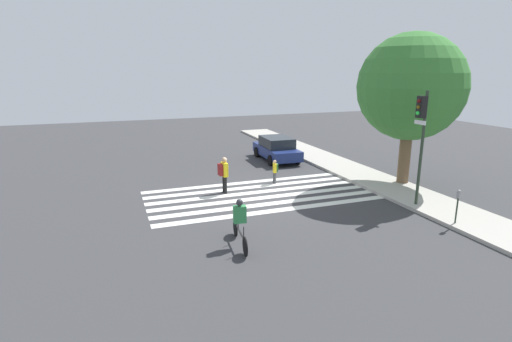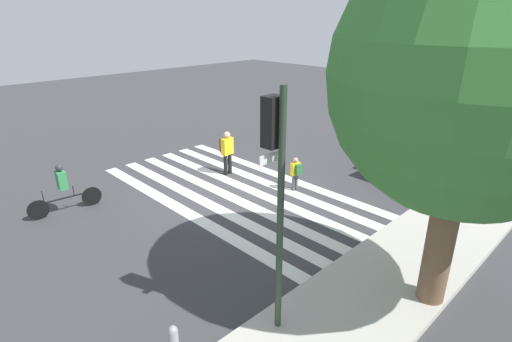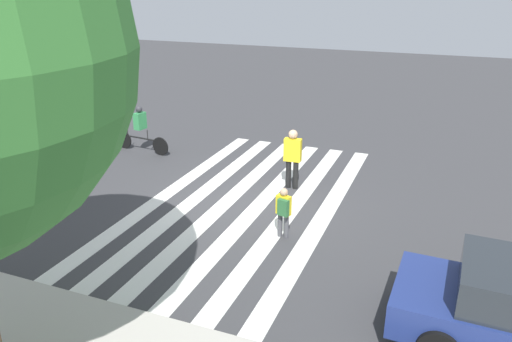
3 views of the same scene
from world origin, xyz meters
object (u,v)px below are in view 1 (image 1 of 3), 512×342
Objects in this scene: cyclist_mid_street at (240,220)px; pedestrian_adult_tall_backpack at (224,172)px; traffic_light at (421,127)px; car_parked_silver_sedan at (277,149)px; pedestrian_child_with_backpack at (275,170)px; parking_meter at (458,199)px; street_tree at (411,87)px.

pedestrian_adult_tall_backpack is at bearing 175.67° from cyclist_mid_street.
car_parked_silver_sedan is at bearing -169.73° from traffic_light.
traffic_light reaches higher than pedestrian_child_with_backpack.
parking_meter is at bearing -0.87° from traffic_light.
pedestrian_adult_tall_backpack is at bearing -101.42° from street_tree.
cyclist_mid_street is 12.57m from car_parked_silver_sedan.
traffic_light is at bearing -32.46° from street_tree.
cyclist_mid_street reaches higher than pedestrian_child_with_backpack.
cyclist_mid_street reaches higher than car_parked_silver_sedan.
traffic_light is 2.20× the size of cyclist_mid_street.
parking_meter is 0.19× the size of street_tree.
parking_meter is 0.83× the size of pedestrian_adult_tall_backpack.
pedestrian_child_with_backpack is (-5.30, -3.93, -2.62)m from traffic_light.
traffic_light is 8.24m from cyclist_mid_street.
pedestrian_adult_tall_backpack is 5.71m from cyclist_mid_street.
street_tree is at bearing 118.20° from cyclist_mid_street.
traffic_light is 3.68m from street_tree.
street_tree reaches higher than cyclist_mid_street.
parking_meter is 8.43m from pedestrian_child_with_backpack.
cyclist_mid_street reaches higher than parking_meter.
cyclist_mid_street is at bearing -14.45° from pedestrian_adult_tall_backpack.
street_tree is at bearing 159.73° from parking_meter.
traffic_light is 1.11× the size of car_parked_silver_sedan.
pedestrian_child_with_backpack is at bearing 154.67° from cyclist_mid_street.
traffic_light reaches higher than pedestrian_adult_tall_backpack.
car_parked_silver_sedan reaches higher than parking_meter.
pedestrian_adult_tall_backpack is 0.39× the size of car_parked_silver_sedan.
parking_meter is at bearing 10.35° from car_parked_silver_sedan.
pedestrian_adult_tall_backpack is 1.41× the size of pedestrian_child_with_backpack.
parking_meter is at bearing 40.89° from pedestrian_adult_tall_backpack.
pedestrian_child_with_backpack is (-7.47, -3.89, -0.34)m from parking_meter.
pedestrian_adult_tall_backpack reaches higher than cyclist_mid_street.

